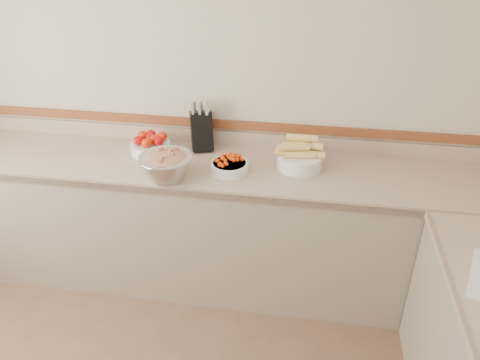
# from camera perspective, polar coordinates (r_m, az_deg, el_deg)

# --- Properties ---
(back_wall) EXTENTS (4.00, 0.00, 4.00)m
(back_wall) POSITION_cam_1_polar(r_m,az_deg,el_deg) (3.10, -4.56, 11.31)
(back_wall) COLOR beige
(back_wall) RESTS_ON ground_plane
(counter_back) EXTENTS (4.00, 0.65, 1.08)m
(counter_back) POSITION_cam_1_polar(r_m,az_deg,el_deg) (3.20, -5.29, -5.12)
(counter_back) COLOR tan
(counter_back) RESTS_ON ground_plane
(knife_block) EXTENTS (0.19, 0.20, 0.34)m
(knife_block) POSITION_cam_1_polar(r_m,az_deg,el_deg) (3.10, -4.70, 6.10)
(knife_block) COLOR black
(knife_block) RESTS_ON counter_back
(tomato_bowl) EXTENTS (0.26, 0.26, 0.13)m
(tomato_bowl) POSITION_cam_1_polar(r_m,az_deg,el_deg) (3.13, -10.83, 4.27)
(tomato_bowl) COLOR white
(tomato_bowl) RESTS_ON counter_back
(cherry_tomato_bowl) EXTENTS (0.23, 0.23, 0.13)m
(cherry_tomato_bowl) POSITION_cam_1_polar(r_m,az_deg,el_deg) (2.85, -1.32, 1.84)
(cherry_tomato_bowl) COLOR white
(cherry_tomato_bowl) RESTS_ON counter_back
(corn_bowl) EXTENTS (0.31, 0.28, 0.21)m
(corn_bowl) POSITION_cam_1_polar(r_m,az_deg,el_deg) (2.91, 7.28, 2.82)
(corn_bowl) COLOR white
(corn_bowl) RESTS_ON counter_back
(rhubarb_bowl) EXTENTS (0.32, 0.32, 0.18)m
(rhubarb_bowl) POSITION_cam_1_polar(r_m,az_deg,el_deg) (2.78, -8.97, 1.84)
(rhubarb_bowl) COLOR #B2B2BA
(rhubarb_bowl) RESTS_ON counter_back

